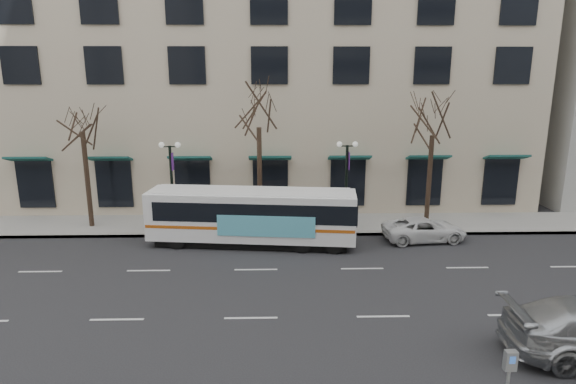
{
  "coord_description": "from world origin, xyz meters",
  "views": [
    {
      "loc": [
        1.01,
        -18.72,
        8.91
      ],
      "look_at": [
        1.48,
        1.25,
        4.0
      ],
      "focal_mm": 30.0,
      "sensor_mm": 36.0,
      "label": 1
    }
  ],
  "objects_px": {
    "tree_far_left": "(81,114)",
    "lamp_post_left": "(172,182)",
    "lamp_post_right": "(346,181)",
    "city_bus": "(253,215)",
    "pay_station": "(510,365)",
    "tree_far_mid": "(259,110)",
    "tree_far_right": "(434,119)",
    "white_pickup": "(424,229)"
  },
  "relations": [
    {
      "from": "tree_far_left",
      "to": "lamp_post_left",
      "type": "xyz_separation_m",
      "value": [
        5.01,
        -0.6,
        -3.75
      ]
    },
    {
      "from": "lamp_post_right",
      "to": "city_bus",
      "type": "relative_size",
      "value": 0.47
    },
    {
      "from": "city_bus",
      "to": "pay_station",
      "type": "relative_size",
      "value": 7.48
    },
    {
      "from": "tree_far_mid",
      "to": "pay_station",
      "type": "relative_size",
      "value": 5.72
    },
    {
      "from": "tree_far_right",
      "to": "tree_far_mid",
      "type": "bearing_deg",
      "value": 180.0
    },
    {
      "from": "tree_far_mid",
      "to": "pay_station",
      "type": "height_order",
      "value": "tree_far_mid"
    },
    {
      "from": "tree_far_left",
      "to": "tree_far_mid",
      "type": "relative_size",
      "value": 0.98
    },
    {
      "from": "tree_far_mid",
      "to": "white_pickup",
      "type": "xyz_separation_m",
      "value": [
        9.08,
        -2.6,
        -6.28
      ]
    },
    {
      "from": "tree_far_mid",
      "to": "lamp_post_left",
      "type": "bearing_deg",
      "value": -173.15
    },
    {
      "from": "pay_station",
      "to": "white_pickup",
      "type": "bearing_deg",
      "value": 81.11
    },
    {
      "from": "lamp_post_left",
      "to": "lamp_post_right",
      "type": "height_order",
      "value": "same"
    },
    {
      "from": "city_bus",
      "to": "tree_far_right",
      "type": "bearing_deg",
      "value": 22.64
    },
    {
      "from": "tree_far_mid",
      "to": "city_bus",
      "type": "bearing_deg",
      "value": -94.96
    },
    {
      "from": "lamp_post_left",
      "to": "white_pickup",
      "type": "distance_m",
      "value": 14.4
    },
    {
      "from": "pay_station",
      "to": "lamp_post_left",
      "type": "bearing_deg",
      "value": 126.99
    },
    {
      "from": "white_pickup",
      "to": "lamp_post_left",
      "type": "bearing_deg",
      "value": 76.29
    },
    {
      "from": "white_pickup",
      "to": "pay_station",
      "type": "bearing_deg",
      "value": 166.95
    },
    {
      "from": "tree_far_left",
      "to": "pay_station",
      "type": "height_order",
      "value": "tree_far_left"
    },
    {
      "from": "lamp_post_left",
      "to": "pay_station",
      "type": "relative_size",
      "value": 3.49
    },
    {
      "from": "lamp_post_right",
      "to": "city_bus",
      "type": "distance_m",
      "value": 5.94
    },
    {
      "from": "tree_far_right",
      "to": "city_bus",
      "type": "xyz_separation_m",
      "value": [
        -10.26,
        -3.01,
        -4.8
      ]
    },
    {
      "from": "tree_far_left",
      "to": "pay_station",
      "type": "distance_m",
      "value": 24.27
    },
    {
      "from": "white_pickup",
      "to": "pay_station",
      "type": "distance_m",
      "value": 13.63
    },
    {
      "from": "tree_far_mid",
      "to": "tree_far_right",
      "type": "distance_m",
      "value": 10.01
    },
    {
      "from": "tree_far_right",
      "to": "lamp_post_left",
      "type": "xyz_separation_m",
      "value": [
        -14.99,
        -0.6,
        -3.48
      ]
    },
    {
      "from": "tree_far_left",
      "to": "tree_far_right",
      "type": "height_order",
      "value": "tree_far_left"
    },
    {
      "from": "tree_far_right",
      "to": "city_bus",
      "type": "bearing_deg",
      "value": -163.64
    },
    {
      "from": "lamp_post_right",
      "to": "city_bus",
      "type": "bearing_deg",
      "value": -155.4
    },
    {
      "from": "tree_far_left",
      "to": "tree_far_right",
      "type": "relative_size",
      "value": 1.03
    },
    {
      "from": "tree_far_right",
      "to": "pay_station",
      "type": "xyz_separation_m",
      "value": [
        -2.68,
        -16.1,
        -5.19
      ]
    },
    {
      "from": "pay_station",
      "to": "tree_far_left",
      "type": "bearing_deg",
      "value": 135.63
    },
    {
      "from": "tree_far_left",
      "to": "pay_station",
      "type": "bearing_deg",
      "value": -42.92
    },
    {
      "from": "tree_far_left",
      "to": "tree_far_mid",
      "type": "distance_m",
      "value": 10.0
    },
    {
      "from": "tree_far_mid",
      "to": "lamp_post_right",
      "type": "height_order",
      "value": "tree_far_mid"
    },
    {
      "from": "lamp_post_right",
      "to": "pay_station",
      "type": "xyz_separation_m",
      "value": [
        2.31,
        -15.5,
        -1.71
      ]
    },
    {
      "from": "tree_far_left",
      "to": "white_pickup",
      "type": "relative_size",
      "value": 1.85
    },
    {
      "from": "tree_far_left",
      "to": "lamp_post_right",
      "type": "xyz_separation_m",
      "value": [
        15.01,
        -0.6,
        -3.75
      ]
    },
    {
      "from": "city_bus",
      "to": "tree_far_left",
      "type": "bearing_deg",
      "value": 169.09
    },
    {
      "from": "lamp_post_right",
      "to": "city_bus",
      "type": "height_order",
      "value": "lamp_post_right"
    },
    {
      "from": "tree_far_right",
      "to": "lamp_post_left",
      "type": "bearing_deg",
      "value": -177.71
    },
    {
      "from": "tree_far_right",
      "to": "white_pickup",
      "type": "height_order",
      "value": "tree_far_right"
    },
    {
      "from": "lamp_post_left",
      "to": "tree_far_mid",
      "type": "bearing_deg",
      "value": 6.85
    }
  ]
}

